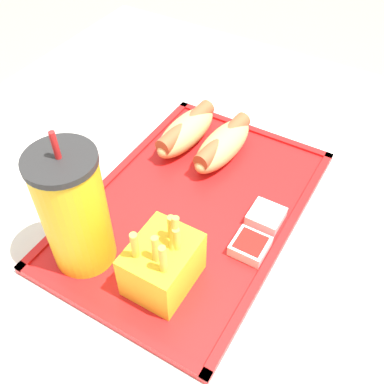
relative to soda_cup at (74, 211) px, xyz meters
The scene contains 9 objects.
ground_plane 0.82m from the soda_cup, 29.90° to the right, with size 8.00×8.00×0.00m, color gray.
dining_table 0.49m from the soda_cup, 29.90° to the right, with size 1.00×1.04×0.70m.
food_tray 0.19m from the soda_cup, 28.48° to the right, with size 0.43×0.29×0.01m.
soda_cup is the anchor object (origin of this frame).
hot_dog_far 0.27m from the soda_cup, ahead, with size 0.15×0.06×0.05m.
hot_dog_near 0.28m from the soda_cup, 14.17° to the right, with size 0.15×0.06×0.05m.
fries_carton 0.13m from the soda_cup, 81.14° to the right, with size 0.09×0.07×0.12m.
sauce_cup_mayo 0.27m from the soda_cup, 46.33° to the right, with size 0.05×0.05×0.02m.
sauce_cup_ketchup 0.24m from the soda_cup, 58.05° to the right, with size 0.05×0.05×0.02m.
Camera 1 is at (-0.40, -0.21, 1.21)m, focal length 42.00 mm.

